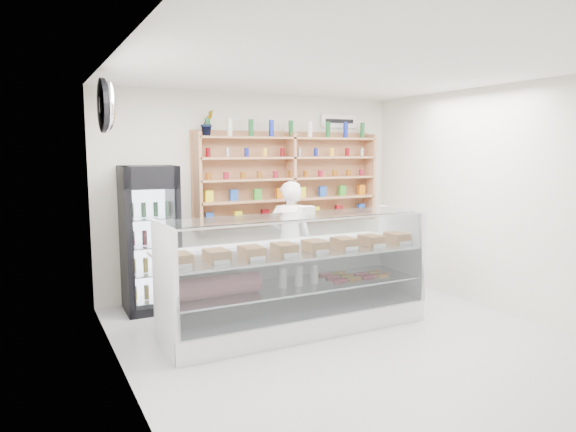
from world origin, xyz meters
TOP-DOWN VIEW (x-y plane):
  - room at (0.00, 0.00)m, footprint 5.00×5.00m
  - display_counter at (-0.31, 0.67)m, footprint 2.99×0.89m
  - shop_worker at (0.20, 1.81)m, footprint 0.68×0.57m
  - drinks_cooler at (-1.60, 2.13)m, footprint 0.67×0.65m
  - wall_shelving at (0.50, 2.34)m, footprint 2.84×0.28m
  - potted_plant at (-0.75, 2.34)m, footprint 0.22×0.20m
  - security_mirror at (-2.17, 1.20)m, footprint 0.15×0.50m
  - wall_sign at (1.40, 2.47)m, footprint 0.62×0.03m

SIDE VIEW (x-z plane):
  - display_counter at x=-0.31m, z-range -0.29..1.01m
  - shop_worker at x=0.20m, z-range 0.00..1.60m
  - drinks_cooler at x=-1.60m, z-range 0.00..1.82m
  - room at x=0.00m, z-range -1.10..3.90m
  - wall_shelving at x=0.50m, z-range 0.93..2.26m
  - potted_plant at x=-0.75m, z-range 2.20..2.54m
  - security_mirror at x=-2.17m, z-range 2.20..2.70m
  - wall_sign at x=1.40m, z-range 2.35..2.55m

